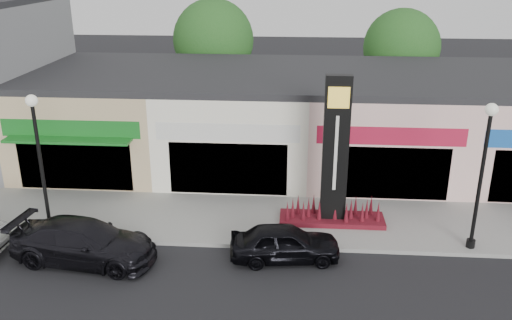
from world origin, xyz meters
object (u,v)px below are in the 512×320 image
object	(u,v)px
lamp_east_near	(483,163)
pylon_sign	(334,173)
lamp_west_near	(39,151)
car_dark_sedan	(84,242)
car_black_sedan	(285,243)

from	to	relation	value
lamp_east_near	pylon_sign	xyz separation A→B (m)	(-5.00, 1.70, -1.20)
lamp_west_near	car_dark_sedan	xyz separation A→B (m)	(2.06, -1.76, -2.72)
lamp_west_near	pylon_sign	size ratio (longest dim) A/B	0.91
pylon_sign	lamp_west_near	bearing A→B (deg)	-171.23
pylon_sign	car_dark_sedan	world-z (taller)	pylon_sign
pylon_sign	car_dark_sedan	bearing A→B (deg)	-158.83
lamp_east_near	pylon_sign	world-z (taller)	pylon_sign
car_black_sedan	lamp_west_near	bearing A→B (deg)	76.21
car_black_sedan	car_dark_sedan	bearing A→B (deg)	88.35
lamp_west_near	pylon_sign	world-z (taller)	pylon_sign
pylon_sign	car_dark_sedan	distance (m)	9.70
lamp_west_near	car_black_sedan	size ratio (longest dim) A/B	1.40
lamp_east_near	pylon_sign	distance (m)	5.42
lamp_east_near	car_dark_sedan	distance (m)	14.31
lamp_west_near	car_dark_sedan	bearing A→B (deg)	-40.53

